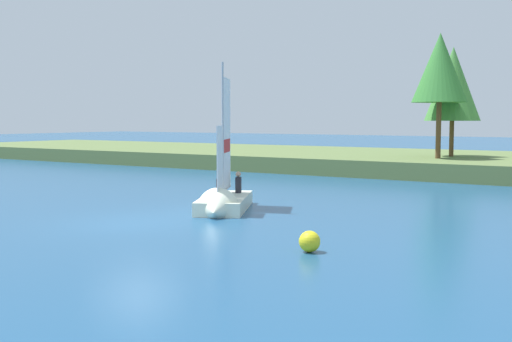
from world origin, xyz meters
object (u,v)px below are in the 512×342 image
Objects in this scene: sailboat at (222,201)px; channel_buoy at (310,241)px; shoreline_tree_midleft at (453,84)px; shoreline_tree_left at (440,68)px.

channel_buoy is at bearing 26.14° from sailboat.
shoreline_tree_midleft is 21.70m from sailboat.
shoreline_tree_left is 2.56m from shoreline_tree_midleft.
sailboat is (-1.65, -21.08, -4.85)m from shoreline_tree_midleft.
shoreline_tree_left is at bearing -90.81° from shoreline_tree_midleft.
shoreline_tree_midleft is 26.10m from channel_buoy.
sailboat is (-1.61, -18.64, -5.65)m from shoreline_tree_left.
shoreline_tree_left is 13.46× the size of channel_buoy.
sailboat is 7.09m from channel_buoy.
sailboat is at bearing -94.95° from shoreline_tree_left.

